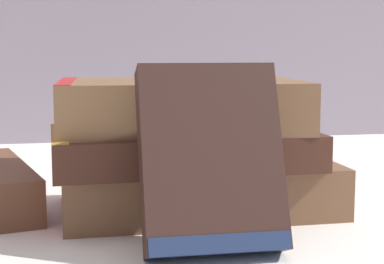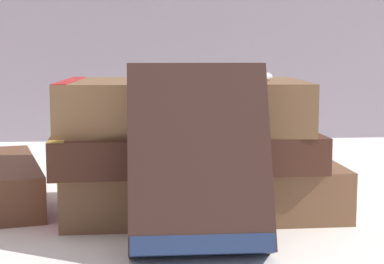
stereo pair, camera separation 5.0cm
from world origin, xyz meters
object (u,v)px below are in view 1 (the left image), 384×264
book_flat_top (175,105)px  book_leaning_front (211,166)px  pocket_watch (233,76)px  reading_glasses (124,180)px  book_flat_middle (175,147)px  book_flat_bottom (191,186)px

book_flat_top → book_leaning_front: 0.11m
book_flat_top → pocket_watch: 0.06m
book_flat_top → reading_glasses: size_ratio=1.93×
book_flat_middle → pocket_watch: size_ratio=3.47×
book_flat_bottom → reading_glasses: bearing=109.9°
book_flat_bottom → book_flat_middle: (-0.02, -0.01, 0.03)m
book_flat_bottom → book_flat_top: size_ratio=1.13×
pocket_watch → book_flat_top: bearing=-175.6°
pocket_watch → reading_glasses: 0.19m
reading_glasses → book_flat_top: bearing=-73.0°
book_flat_top → reading_glasses: (-0.03, 0.13, -0.09)m
book_leaning_front → pocket_watch: size_ratio=2.07×
book_flat_bottom → book_leaning_front: 0.12m
book_flat_top → reading_glasses: 0.16m
pocket_watch → book_leaning_front: bearing=-111.3°
book_flat_bottom → book_flat_top: 0.07m
pocket_watch → book_flat_bottom: bearing=174.1°
book_flat_bottom → reading_glasses: (-0.05, 0.12, -0.02)m
book_flat_middle → book_leaning_front: bearing=-87.3°
book_flat_top → book_flat_middle: bearing=-94.6°
book_flat_middle → book_flat_top: (0.00, 0.00, 0.03)m
book_leaning_front → reading_glasses: size_ratio=1.22×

